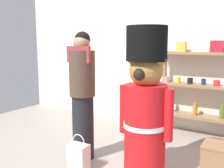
# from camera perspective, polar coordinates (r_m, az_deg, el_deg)

# --- Properties ---
(back_wall) EXTENTS (6.40, 0.12, 2.60)m
(back_wall) POSITION_cam_1_polar(r_m,az_deg,el_deg) (4.62, 12.01, 6.69)
(back_wall) COLOR silver
(back_wall) RESTS_ON ground_plane
(merchandise_shelf) EXTENTS (1.25, 0.35, 1.69)m
(merchandise_shelf) POSITION_cam_1_polar(r_m,az_deg,el_deg) (4.27, 18.59, 0.40)
(merchandise_shelf) COLOR #93704C
(merchandise_shelf) RESTS_ON ground_plane
(teddy_bear_guard) EXTENTS (0.64, 0.49, 1.65)m
(teddy_bear_guard) POSITION_cam_1_polar(r_m,az_deg,el_deg) (2.85, 7.48, -4.47)
(teddy_bear_guard) COLOR red
(teddy_bear_guard) RESTS_ON ground_plane
(person_shopper) EXTENTS (0.34, 0.32, 1.62)m
(person_shopper) POSITION_cam_1_polar(r_m,az_deg,el_deg) (3.21, -6.62, -2.27)
(person_shopper) COLOR black
(person_shopper) RESTS_ON ground_plane
(shopping_bag) EXTENTS (0.23, 0.16, 0.43)m
(shopping_bag) POSITION_cam_1_polar(r_m,az_deg,el_deg) (3.13, -7.45, -15.76)
(shopping_bag) COLOR silver
(shopping_bag) RESTS_ON ground_plane
(display_crate) EXTENTS (0.45, 0.34, 0.38)m
(display_crate) POSITION_cam_1_polar(r_m,az_deg,el_deg) (3.15, 23.69, -15.70)
(display_crate) COLOR olive
(display_crate) RESTS_ON ground_plane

